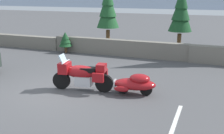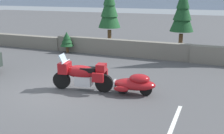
{
  "view_description": "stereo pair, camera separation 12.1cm",
  "coord_description": "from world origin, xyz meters",
  "px_view_note": "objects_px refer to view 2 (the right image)",
  "views": [
    {
      "loc": [
        5.22,
        -7.88,
        3.46
      ],
      "look_at": [
        1.76,
        0.98,
        0.85
      ],
      "focal_mm": 42.87,
      "sensor_mm": 36.0,
      "label": 1
    },
    {
      "loc": [
        5.33,
        -7.83,
        3.46
      ],
      "look_at": [
        1.76,
        0.98,
        0.85
      ],
      "focal_mm": 42.87,
      "sensor_mm": 36.0,
      "label": 2
    }
  ],
  "objects_px": {
    "touring_motorcycle": "(82,74)",
    "pine_tree_secondary": "(109,7)",
    "pine_tree_far_right": "(183,11)",
    "car_shaped_trailer": "(135,83)"
  },
  "relations": [
    {
      "from": "touring_motorcycle",
      "to": "pine_tree_far_right",
      "type": "distance_m",
      "value": 8.54
    },
    {
      "from": "pine_tree_secondary",
      "to": "pine_tree_far_right",
      "type": "xyz_separation_m",
      "value": [
        4.49,
        0.32,
        -0.11
      ]
    },
    {
      "from": "touring_motorcycle",
      "to": "car_shaped_trailer",
      "type": "bearing_deg",
      "value": 9.0
    },
    {
      "from": "car_shaped_trailer",
      "to": "pine_tree_far_right",
      "type": "height_order",
      "value": "pine_tree_far_right"
    },
    {
      "from": "car_shaped_trailer",
      "to": "pine_tree_far_right",
      "type": "distance_m",
      "value": 7.97
    },
    {
      "from": "touring_motorcycle",
      "to": "car_shaped_trailer",
      "type": "height_order",
      "value": "touring_motorcycle"
    },
    {
      "from": "touring_motorcycle",
      "to": "pine_tree_secondary",
      "type": "xyz_separation_m",
      "value": [
        -2.1,
        7.66,
        2.0
      ]
    },
    {
      "from": "car_shaped_trailer",
      "to": "pine_tree_far_right",
      "type": "bearing_deg",
      "value": 86.49
    },
    {
      "from": "touring_motorcycle",
      "to": "pine_tree_secondary",
      "type": "distance_m",
      "value": 8.2
    },
    {
      "from": "pine_tree_secondary",
      "to": "pine_tree_far_right",
      "type": "distance_m",
      "value": 4.5
    }
  ]
}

